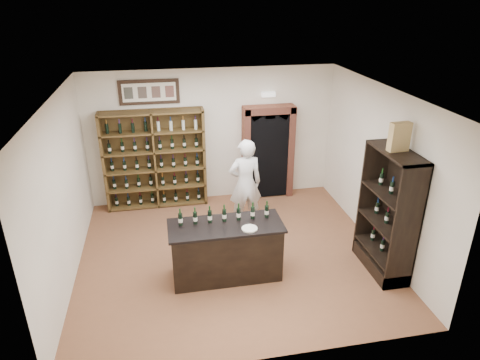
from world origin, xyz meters
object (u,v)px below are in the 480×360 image
(wine_shelf, at_px, (155,159))
(shopkeeper, at_px, (245,184))
(counter_bottle_0, at_px, (180,219))
(wine_crate, at_px, (399,137))
(tasting_counter, at_px, (226,251))
(side_cabinet, at_px, (387,231))

(wine_shelf, height_order, shopkeeper, wine_shelf)
(counter_bottle_0, xyz_separation_m, wine_crate, (3.41, -0.41, 1.32))
(wine_shelf, distance_m, tasting_counter, 3.19)
(side_cabinet, bearing_deg, counter_bottle_0, 172.90)
(counter_bottle_0, xyz_separation_m, side_cabinet, (3.44, -0.43, -0.35))
(wine_shelf, distance_m, wine_crate, 5.15)
(wine_shelf, distance_m, counter_bottle_0, 2.83)
(tasting_counter, distance_m, wine_crate, 3.33)
(tasting_counter, height_order, side_cabinet, side_cabinet)
(tasting_counter, relative_size, wine_crate, 4.11)
(tasting_counter, relative_size, counter_bottle_0, 6.27)
(shopkeeper, distance_m, wine_crate, 3.18)
(wine_shelf, height_order, tasting_counter, wine_shelf)
(wine_shelf, xyz_separation_m, wine_crate, (3.79, -3.22, 1.33))
(wine_crate, bearing_deg, side_cabinet, -29.29)
(tasting_counter, distance_m, counter_bottle_0, 0.95)
(wine_shelf, bearing_deg, side_cabinet, -40.21)
(counter_bottle_0, bearing_deg, wine_crate, -6.90)
(counter_bottle_0, height_order, wine_crate, wine_crate)
(counter_bottle_0, bearing_deg, tasting_counter, -10.17)
(counter_bottle_0, relative_size, shopkeeper, 0.16)
(tasting_counter, xyz_separation_m, counter_bottle_0, (-0.72, 0.13, 0.61))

